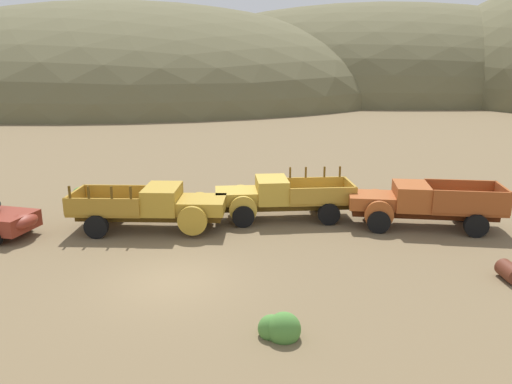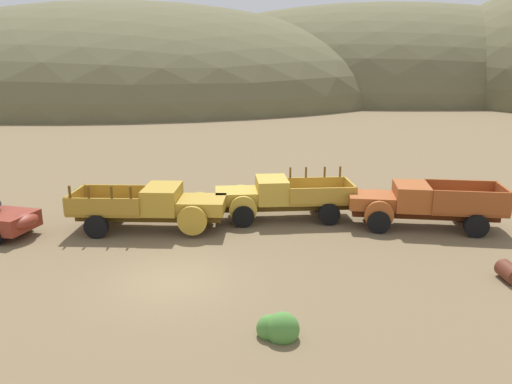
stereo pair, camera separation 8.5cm
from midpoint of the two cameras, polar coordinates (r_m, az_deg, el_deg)
name	(u,v)px [view 2 (the right image)]	position (r m, az deg, el deg)	size (l,w,h in m)	color
ground_plane	(172,281)	(16.74, -9.45, -10.02)	(300.00, 300.00, 0.00)	brown
hill_far_right	(132,97)	(96.29, -14.03, 10.55)	(97.37, 78.44, 32.89)	brown
hill_distant	(385,95)	(102.33, 14.68, 10.76)	(106.93, 59.58, 33.94)	brown
truck_mustard	(160,206)	(21.28, -10.92, -1.61)	(6.53, 2.80, 2.16)	#593D12
truck_faded_yellow	(274,198)	(22.28, 2.22, -0.64)	(6.20, 2.52, 2.16)	brown
truck_oxide_orange	(414,204)	(22.27, 17.84, -1.34)	(6.57, 3.13, 1.91)	#51220D
oil_drum_tipped	(510,272)	(18.40, 27.24, -8.22)	(0.59, 0.91, 0.58)	#5B2819
bush_near_barrel	(278,329)	(13.46, 2.73, -15.41)	(1.12, 0.90, 0.92)	#4C8438
bush_front_left	(306,185)	(27.77, 5.86, 0.75)	(0.96, 0.80, 0.74)	#3D702D
bush_between_trucks	(80,195)	(27.26, -19.43, -0.31)	(0.78, 0.88, 0.77)	#4C8438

